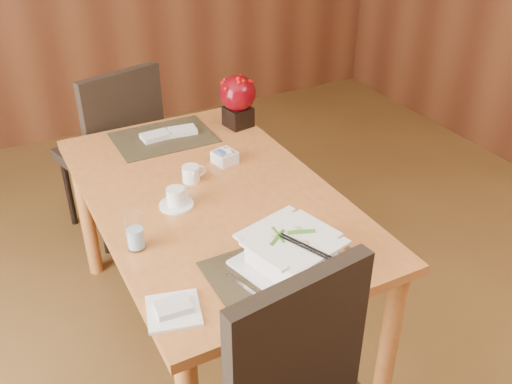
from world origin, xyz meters
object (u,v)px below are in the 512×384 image
soup_setting (291,253)px  berry_decor (238,98)px  far_chair (116,145)px  coffee_cup (176,199)px  sugar_caddy (225,157)px  dining_table (212,213)px  bread_plate (174,311)px  water_glass (135,230)px  creamer_jug (191,174)px

soup_setting → berry_decor: size_ratio=1.43×
berry_decor → far_chair: 0.76m
coffee_cup → sugar_caddy: bearing=36.0°
dining_table → berry_decor: size_ratio=5.89×
sugar_caddy → bread_plate: bearing=-124.4°
far_chair → soup_setting: bearing=81.4°
dining_table → water_glass: bearing=-150.4°
coffee_cup → water_glass: water_glass is taller
dining_table → water_glass: size_ratio=10.37×
creamer_jug → bread_plate: bearing=-115.5°
soup_setting → far_chair: far_chair is taller
soup_setting → bread_plate: bearing=168.0°
water_glass → far_chair: (0.23, 1.18, -0.26)m
coffee_cup → sugar_caddy: 0.38m
sugar_caddy → far_chair: far_chair is taller
creamer_jug → berry_decor: berry_decor is taller
sugar_caddy → bread_plate: 0.92m
soup_setting → creamer_jug: size_ratio=3.95×
berry_decor → bread_plate: 1.31m
sugar_caddy → berry_decor: berry_decor is taller
creamer_jug → soup_setting: bearing=-82.9°
soup_setting → coffee_cup: (-0.20, 0.52, -0.03)m
bread_plate → coffee_cup: bearing=68.3°
coffee_cup → creamer_jug: size_ratio=1.44×
water_glass → sugar_caddy: bearing=38.0°
berry_decor → dining_table: bearing=-125.9°
berry_decor → bread_plate: bearing=-124.6°
water_glass → far_chair: 1.23m
coffee_cup → soup_setting: bearing=-69.2°
soup_setting → dining_table: bearing=79.8°
creamer_jug → coffee_cup: bearing=-128.8°
soup_setting → coffee_cup: soup_setting is taller
soup_setting → creamer_jug: 0.67m
sugar_caddy → berry_decor: size_ratio=0.35×
coffee_cup → bread_plate: 0.58m
soup_setting → coffee_cup: size_ratio=2.74×
berry_decor → far_chair: berry_decor is taller
sugar_caddy → bread_plate: sugar_caddy is taller
creamer_jug → far_chair: bearing=97.3°
sugar_caddy → far_chair: bearing=110.5°
dining_table → sugar_caddy: bearing=52.5°
dining_table → soup_setting: soup_setting is taller
soup_setting → coffee_cup: bearing=96.2°
dining_table → berry_decor: bearing=54.1°
water_glass → creamer_jug: water_glass is taller
far_chair → bread_plate: bearing=66.0°
coffee_cup → berry_decor: 0.76m
bread_plate → far_chair: bearing=81.3°
coffee_cup → bread_plate: bearing=-111.7°
creamer_jug → sugar_caddy: creamer_jug is taller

